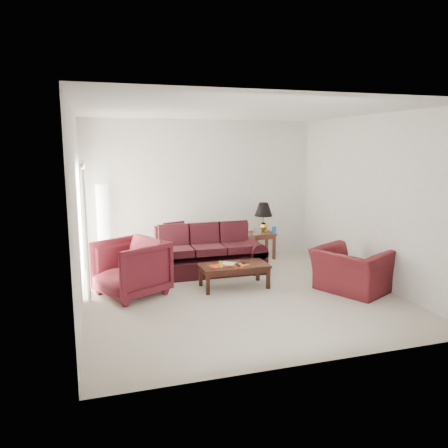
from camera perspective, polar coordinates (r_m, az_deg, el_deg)
name	(u,v)px	position (r m, az deg, el deg)	size (l,w,h in m)	color
floor	(239,294)	(7.43, 1.94, -9.12)	(5.00, 5.00, 0.00)	beige
blinds	(85,225)	(8.05, -17.69, -0.14)	(0.10, 2.00, 2.16)	silver
sofa	(207,251)	(8.48, -2.27, -3.48)	(2.22, 0.96, 0.91)	black
throw_pillow	(175,232)	(8.94, -6.43, -1.08)	(0.43, 0.12, 0.43)	black
end_table	(261,245)	(9.71, 4.91, -2.77)	(0.52, 0.52, 0.57)	#51371C
table_lamp	(263,218)	(9.65, 5.17, 0.85)	(0.39, 0.39, 0.66)	#E8B348
clock	(257,231)	(9.42, 4.39, -0.92)	(0.16, 0.06, 0.16)	silver
blue_canister	(274,230)	(9.61, 6.55, -0.76)	(0.09, 0.09, 0.15)	blue
picture_frame	(253,229)	(9.70, 3.76, -0.59)	(0.12, 0.02, 0.15)	white
floor_lamp	(103,227)	(8.97, -15.48, -0.40)	(0.28, 0.28, 1.73)	silver
armchair_left	(130,268)	(7.40, -12.12, -5.63)	(1.00, 1.03, 0.93)	#4A1119
armchair_right	(351,270)	(7.76, 16.31, -5.81)	(1.14, 0.99, 0.74)	#471015
coffee_table	(234,276)	(7.70, 1.33, -6.79)	(1.18, 0.59, 0.41)	black
magazine_red	(218,266)	(7.51, -0.80, -5.51)	(0.26, 0.19, 0.01)	red
magazine_white	(229,264)	(7.67, 0.64, -5.19)	(0.26, 0.19, 0.01)	white
magazine_orange	(241,265)	(7.57, 2.21, -5.40)	(0.26, 0.20, 0.01)	#C13E16
remote_a	(238,265)	(7.52, 1.79, -5.34)	(0.05, 0.17, 0.02)	black
remote_b	(243,262)	(7.67, 2.47, -5.04)	(0.05, 0.16, 0.02)	black
yellow_glass	(221,264)	(7.44, -0.44, -5.29)	(0.06, 0.06, 0.11)	gold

